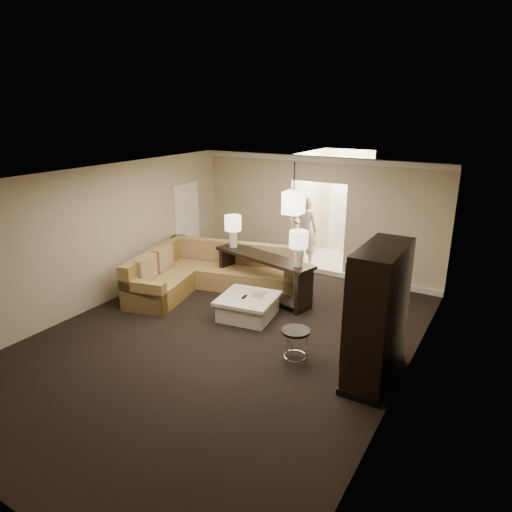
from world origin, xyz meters
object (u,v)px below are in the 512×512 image
Objects in this scene: console_table at (263,273)px; drink_table at (295,339)px; coffee_table at (248,306)px; armoire at (377,317)px; person at (305,228)px; sectional_sofa at (208,273)px.

console_table is 2.65m from drink_table.
coffee_table is at bearing 146.00° from drink_table.
drink_table reaches higher than coffee_table.
armoire is (2.91, -1.80, 0.44)m from console_table.
console_table is 2.35m from person.
person is (-3.04, 4.10, 0.01)m from armoire.
armoire is at bearing -33.51° from sectional_sofa.
person reaches higher than drink_table.
drink_table is at bearing -34.00° from coffee_table.
drink_table is 0.28× the size of person.
sectional_sofa is at bearing 48.75° from person.
sectional_sofa reaches higher than coffee_table.
person reaches higher than sectional_sofa.
console_table reaches higher than drink_table.
armoire is 1.04× the size of person.
person is at bearing 126.53° from armoire.
coffee_table is 2.10× the size of drink_table.
console_table reaches higher than coffee_table.
person is at bearing 106.71° from console_table.
drink_table is (3.00, -1.77, 0.02)m from sectional_sofa.
console_table is at bearing 130.70° from drink_table.
console_table is at bearing 103.01° from coffee_table.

